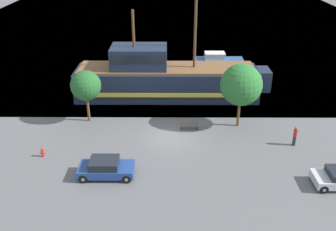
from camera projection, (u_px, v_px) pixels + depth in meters
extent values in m
plane|color=#5B5B5E|center=(170.00, 138.00, 32.71)|extent=(160.00, 160.00, 0.00)
plane|color=#33566B|center=(170.00, 25.00, 72.19)|extent=(80.00, 80.00, 0.00)
cube|color=#192338|center=(167.00, 83.00, 40.30)|extent=(19.30, 4.57, 3.12)
cube|color=gold|center=(167.00, 87.00, 40.51)|extent=(18.91, 4.65, 0.45)
cube|color=#192338|center=(262.00, 79.00, 40.05)|extent=(1.40, 2.51, 2.18)
cube|color=brown|center=(167.00, 68.00, 39.56)|extent=(18.53, 4.20, 0.25)
cube|color=#192338|center=(139.00, 57.00, 39.03)|extent=(5.79, 3.65, 2.21)
cube|color=black|center=(139.00, 54.00, 38.89)|extent=(5.50, 3.71, 0.79)
cylinder|color=#4C331E|center=(195.00, 34.00, 37.95)|extent=(0.28, 0.28, 6.97)
cylinder|color=#4C331E|center=(134.00, 39.00, 38.21)|extent=(0.28, 0.28, 5.93)
cube|color=navy|center=(218.00, 62.00, 50.44)|extent=(6.67, 2.27, 0.86)
cube|color=silver|center=(215.00, 56.00, 50.06)|extent=(2.67, 1.77, 0.86)
cube|color=black|center=(221.00, 56.00, 50.06)|extent=(0.12, 1.59, 0.69)
cube|color=navy|center=(106.00, 170.00, 27.40)|extent=(4.02, 1.90, 0.60)
cube|color=black|center=(104.00, 163.00, 27.14)|extent=(2.09, 1.71, 0.55)
cylinder|color=black|center=(127.00, 179.00, 26.71)|extent=(0.66, 0.22, 0.66)
cylinder|color=gray|center=(127.00, 179.00, 26.71)|extent=(0.25, 0.25, 0.25)
cylinder|color=black|center=(129.00, 165.00, 28.26)|extent=(0.66, 0.22, 0.66)
cylinder|color=gray|center=(129.00, 165.00, 28.26)|extent=(0.25, 0.25, 0.25)
cylinder|color=black|center=(83.00, 179.00, 26.73)|extent=(0.66, 0.22, 0.66)
cylinder|color=gray|center=(83.00, 179.00, 26.73)|extent=(0.25, 0.25, 0.25)
cylinder|color=black|center=(88.00, 165.00, 28.27)|extent=(0.66, 0.22, 0.66)
cylinder|color=gray|center=(88.00, 165.00, 28.27)|extent=(0.25, 0.25, 0.25)
cylinder|color=black|center=(324.00, 189.00, 25.67)|extent=(0.62, 0.22, 0.62)
cylinder|color=gray|center=(324.00, 189.00, 25.67)|extent=(0.23, 0.25, 0.23)
cylinder|color=black|center=(315.00, 175.00, 27.24)|extent=(0.62, 0.22, 0.62)
cylinder|color=gray|center=(315.00, 175.00, 27.24)|extent=(0.23, 0.25, 0.23)
cylinder|color=red|center=(43.00, 153.00, 29.88)|extent=(0.22, 0.22, 0.56)
sphere|color=red|center=(42.00, 150.00, 29.73)|extent=(0.25, 0.25, 0.25)
cylinder|color=red|center=(41.00, 153.00, 29.87)|extent=(0.10, 0.09, 0.09)
cylinder|color=red|center=(45.00, 153.00, 29.87)|extent=(0.10, 0.09, 0.09)
cube|color=#4C4742|center=(189.00, 125.00, 33.93)|extent=(1.60, 0.45, 0.05)
cube|color=#4C4742|center=(189.00, 124.00, 33.66)|extent=(1.60, 0.06, 0.40)
cube|color=#2D2D2D|center=(181.00, 127.00, 34.04)|extent=(0.12, 0.36, 0.40)
cube|color=#2D2D2D|center=(197.00, 127.00, 34.03)|extent=(0.12, 0.36, 0.40)
cylinder|color=#232838|center=(294.00, 141.00, 31.42)|extent=(0.27, 0.27, 0.85)
cylinder|color=#B22323|center=(296.00, 133.00, 31.09)|extent=(0.32, 0.32, 0.66)
sphere|color=#8C664C|center=(296.00, 128.00, 30.89)|extent=(0.23, 0.23, 0.23)
cylinder|color=brown|center=(88.00, 109.00, 35.21)|extent=(0.24, 0.24, 2.39)
sphere|color=#235B28|center=(86.00, 86.00, 34.16)|extent=(2.80, 2.80, 2.80)
cylinder|color=brown|center=(239.00, 114.00, 34.25)|extent=(0.24, 0.24, 2.47)
sphere|color=#286B2D|center=(241.00, 85.00, 33.00)|extent=(3.74, 3.74, 3.74)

